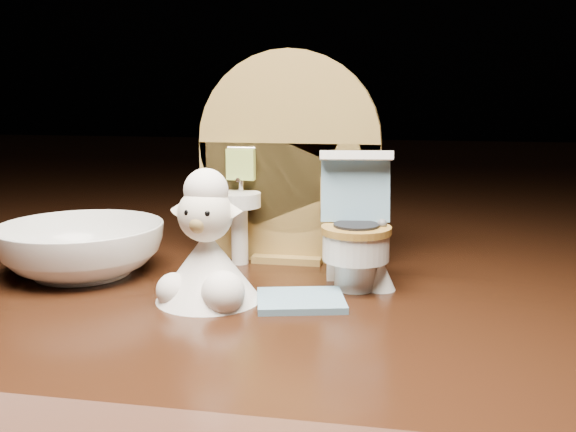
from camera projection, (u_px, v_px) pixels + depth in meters
name	position (u px, v px, depth m)	size (l,w,h in m)	color
backdrop_panel	(288.00, 170.00, 0.46)	(0.13, 0.05, 0.15)	olive
toy_toilet	(355.00, 237.00, 0.41)	(0.05, 0.06, 0.09)	white
bath_mat	(301.00, 300.00, 0.37)	(0.05, 0.04, 0.00)	#658FA7
toilet_brush	(381.00, 271.00, 0.40)	(0.02, 0.02, 0.05)	white
plush_lamb	(207.00, 255.00, 0.38)	(0.06, 0.06, 0.08)	white
ceramic_bowl	(82.00, 249.00, 0.43)	(0.11, 0.11, 0.03)	white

